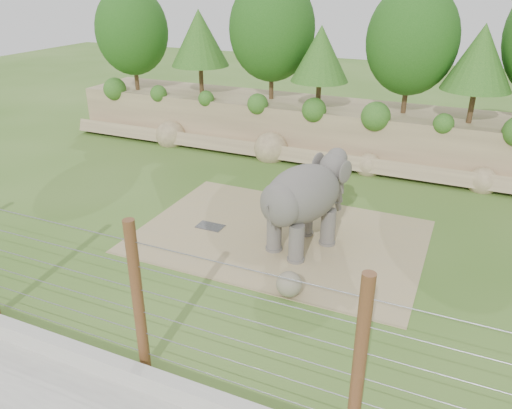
% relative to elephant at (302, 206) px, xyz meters
% --- Properties ---
extents(ground, '(90.00, 90.00, 0.00)m').
position_rel_elephant_xyz_m(ground, '(-1.44, -2.60, -1.55)').
color(ground, '#3C6A1E').
rests_on(ground, ground).
extents(back_embankment, '(30.00, 5.52, 8.77)m').
position_rel_elephant_xyz_m(back_embankment, '(-0.85, 10.08, 2.41)').
color(back_embankment, '#897155').
rests_on(back_embankment, ground).
extents(dirt_patch, '(10.00, 7.00, 0.02)m').
position_rel_elephant_xyz_m(dirt_patch, '(-0.94, 0.40, -1.54)').
color(dirt_patch, tan).
rests_on(dirt_patch, ground).
extents(drain_grate, '(1.00, 0.60, 0.03)m').
position_rel_elephant_xyz_m(drain_grate, '(-3.59, 0.02, -1.52)').
color(drain_grate, '#262628').
rests_on(drain_grate, dirt_patch).
extents(elephant, '(2.96, 4.17, 3.10)m').
position_rel_elephant_xyz_m(elephant, '(0.00, 0.00, 0.00)').
color(elephant, '#5F5B54').
rests_on(elephant, ground).
extents(stone_ball, '(0.77, 0.77, 0.77)m').
position_rel_elephant_xyz_m(stone_ball, '(0.64, -2.90, -1.15)').
color(stone_ball, gray).
rests_on(stone_ball, dirt_patch).
extents(retaining_wall, '(26.00, 0.35, 0.50)m').
position_rel_elephant_xyz_m(retaining_wall, '(-1.44, -7.60, -1.30)').
color(retaining_wall, '#B8B5AC').
rests_on(retaining_wall, ground).
extents(barrier_fence, '(20.26, 0.26, 4.00)m').
position_rel_elephant_xyz_m(barrier_fence, '(-1.44, -7.10, 0.45)').
color(barrier_fence, '#54371D').
rests_on(barrier_fence, ground).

